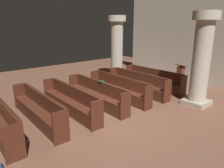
{
  "coord_description": "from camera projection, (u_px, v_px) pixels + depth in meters",
  "views": [
    {
      "loc": [
        4.81,
        -4.12,
        2.94
      ],
      "look_at": [
        -0.98,
        0.77,
        0.75
      ],
      "focal_mm": 33.18,
      "sensor_mm": 36.0,
      "label": 1
    }
  ],
  "objects": [
    {
      "name": "ground_plane",
      "position": [
        113.0,
        116.0,
        6.91
      ],
      "size": [
        19.2,
        19.2,
        0.0
      ],
      "primitive_type": "plane",
      "color": "brown"
    },
    {
      "name": "back_wall",
      "position": [
        208.0,
        39.0,
        10.05
      ],
      "size": [
        10.0,
        0.16,
        4.5
      ],
      "primitive_type": "cube",
      "color": "beige",
      "rests_on": "ground"
    },
    {
      "name": "pew_row_0",
      "position": [
        154.0,
        78.0,
        9.83
      ],
      "size": [
        3.24,
        0.46,
        0.89
      ],
      "color": "#562819",
      "rests_on": "ground"
    },
    {
      "name": "pew_row_1",
      "position": [
        137.0,
        82.0,
        9.14
      ],
      "size": [
        3.24,
        0.46,
        0.89
      ],
      "color": "#562819",
      "rests_on": "ground"
    },
    {
      "name": "pew_row_2",
      "position": [
        119.0,
        87.0,
        8.44
      ],
      "size": [
        3.24,
        0.47,
        0.89
      ],
      "color": "#562819",
      "rests_on": "ground"
    },
    {
      "name": "pew_row_3",
      "position": [
        97.0,
        93.0,
        7.75
      ],
      "size": [
        3.24,
        0.46,
        0.89
      ],
      "color": "#562819",
      "rests_on": "ground"
    },
    {
      "name": "pew_row_4",
      "position": [
        70.0,
        99.0,
        7.06
      ],
      "size": [
        3.24,
        0.46,
        0.89
      ],
      "color": "#562819",
      "rests_on": "ground"
    },
    {
      "name": "pew_row_5",
      "position": [
        38.0,
        108.0,
        6.37
      ],
      "size": [
        3.24,
        0.47,
        0.89
      ],
      "color": "#562819",
      "rests_on": "ground"
    },
    {
      "name": "pillar_aisle_side",
      "position": [
        202.0,
        58.0,
        7.43
      ],
      "size": [
        0.92,
        0.92,
        3.39
      ],
      "color": "#B6AD9A",
      "rests_on": "ground"
    },
    {
      "name": "pillar_far_side",
      "position": [
        117.0,
        47.0,
        11.06
      ],
      "size": [
        0.92,
        0.92,
        3.39
      ],
      "color": "#B6AD9A",
      "rests_on": "ground"
    },
    {
      "name": "lectern",
      "position": [
        180.0,
        77.0,
        10.17
      ],
      "size": [
        0.48,
        0.45,
        1.08
      ],
      "color": "#562B1A",
      "rests_on": "ground"
    },
    {
      "name": "hymn_book",
      "position": [
        102.0,
        81.0,
        7.67
      ],
      "size": [
        0.15,
        0.2,
        0.02
      ],
      "primitive_type": "cube",
      "color": "#194723",
      "rests_on": "pew_row_3"
    }
  ]
}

